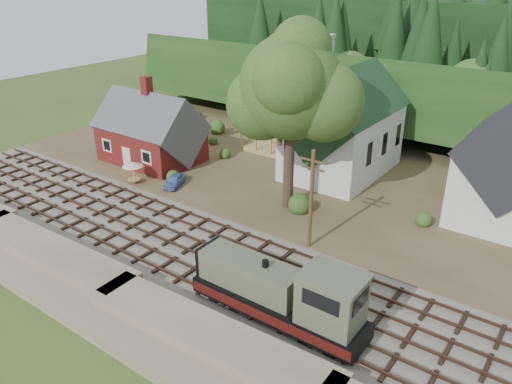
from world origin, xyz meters
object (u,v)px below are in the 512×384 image
Objects in this scene: car_blue at (174,181)px; car_green at (121,135)px; patio_set at (133,165)px; locomotive at (284,295)px.

car_green reaches higher than car_blue.
car_blue is 0.81× the size of car_green.
patio_set is at bearing -142.39° from car_green.
locomotive is 21.82m from car_blue.
car_blue is (-19.20, 10.32, -1.15)m from locomotive.
patio_set is at bearing 159.59° from locomotive.
locomotive reaches higher than car_blue.
locomotive is 2.79× the size of car_green.
patio_set is (-3.65, -1.81, 1.32)m from car_blue.
locomotive reaches higher than patio_set.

